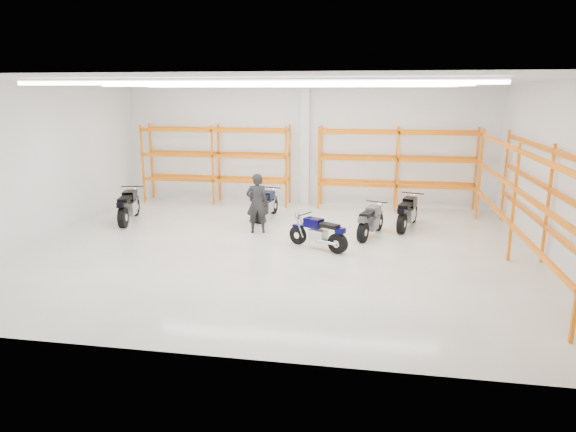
% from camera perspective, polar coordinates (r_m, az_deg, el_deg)
% --- Properties ---
extents(ground, '(14.00, 14.00, 0.00)m').
position_cam_1_polar(ground, '(14.21, -1.38, -3.61)').
color(ground, beige).
rests_on(ground, ground).
extents(room_shell, '(14.02, 12.02, 4.51)m').
position_cam_1_polar(room_shell, '(13.62, -1.44, 9.72)').
color(room_shell, white).
rests_on(room_shell, ground).
extents(motorcycle_main, '(1.72, 1.04, 0.93)m').
position_cam_1_polar(motorcycle_main, '(14.03, 3.57, -2.01)').
color(motorcycle_main, black).
rests_on(motorcycle_main, ground).
extents(motorcycle_back_a, '(0.81, 2.24, 1.11)m').
position_cam_1_polar(motorcycle_back_a, '(17.68, -17.33, 0.97)').
color(motorcycle_back_a, black).
rests_on(motorcycle_back_a, ground).
extents(motorcycle_back_b, '(0.72, 2.13, 1.09)m').
position_cam_1_polar(motorcycle_back_b, '(17.23, -2.62, 1.28)').
color(motorcycle_back_b, black).
rests_on(motorcycle_back_b, ground).
extents(motorcycle_back_c, '(0.89, 1.94, 0.98)m').
position_cam_1_polar(motorcycle_back_c, '(15.37, 9.11, -0.66)').
color(motorcycle_back_c, black).
rests_on(motorcycle_back_c, ground).
extents(motorcycle_back_d, '(0.93, 2.09, 1.05)m').
position_cam_1_polar(motorcycle_back_d, '(16.54, 13.11, 0.29)').
color(motorcycle_back_d, black).
rests_on(motorcycle_back_d, ground).
extents(standing_man, '(0.75, 0.57, 1.83)m').
position_cam_1_polar(standing_man, '(15.58, -3.45, 1.42)').
color(standing_man, black).
rests_on(standing_man, ground).
extents(structural_column, '(0.32, 0.32, 4.50)m').
position_cam_1_polar(structural_column, '(19.41, 1.92, 7.86)').
color(structural_column, white).
rests_on(structural_column, ground).
extents(pallet_racking_back_left, '(5.67, 0.87, 3.00)m').
position_cam_1_polar(pallet_racking_back_left, '(19.88, -8.04, 6.53)').
color(pallet_racking_back_left, orange).
rests_on(pallet_racking_back_left, ground).
extents(pallet_racking_back_right, '(5.67, 0.87, 3.00)m').
position_cam_1_polar(pallet_racking_back_right, '(18.96, 12.06, 6.01)').
color(pallet_racking_back_right, orange).
rests_on(pallet_racking_back_right, ground).
extents(pallet_racking_side, '(0.87, 9.07, 3.00)m').
position_cam_1_polar(pallet_racking_side, '(14.06, 25.49, 2.48)').
color(pallet_racking_side, orange).
rests_on(pallet_racking_side, ground).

